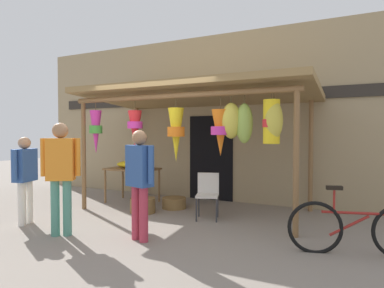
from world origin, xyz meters
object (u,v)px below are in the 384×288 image
object	(u,v)px
display_table	(132,172)
shopper_by_bananas	(25,173)
folding_chair	(208,191)
wicker_basket_by_table	(174,203)
flower_heap_on_table	(132,164)
parked_bicycle	(357,229)
vendor_in_orange	(61,169)
wicker_basket_spare	(143,205)
customer_foreground	(140,176)

from	to	relation	value
display_table	shopper_by_bananas	xyz separation A→B (m)	(-0.56, -2.32, 0.19)
folding_chair	wicker_basket_by_table	world-z (taller)	folding_chair
folding_chair	shopper_by_bananas	xyz separation A→B (m)	(-2.69, -1.77, 0.39)
flower_heap_on_table	folding_chair	xyz separation A→B (m)	(2.16, -0.58, -0.37)
folding_chair	parked_bicycle	size ratio (longest dim) A/B	0.49
parked_bicycle	folding_chair	bearing A→B (deg)	161.01
folding_chair	wicker_basket_by_table	bearing A→B (deg)	155.14
flower_heap_on_table	wicker_basket_by_table	world-z (taller)	flower_heap_on_table
flower_heap_on_table	parked_bicycle	size ratio (longest dim) A/B	0.43
vendor_in_orange	shopper_by_bananas	world-z (taller)	vendor_in_orange
wicker_basket_by_table	wicker_basket_spare	world-z (taller)	wicker_basket_spare
display_table	wicker_basket_by_table	xyz separation A→B (m)	(1.16, -0.11, -0.58)
wicker_basket_by_table	vendor_in_orange	world-z (taller)	vendor_in_orange
wicker_basket_by_table	parked_bicycle	size ratio (longest dim) A/B	0.30
flower_heap_on_table	parked_bicycle	xyz separation A→B (m)	(4.64, -1.43, -0.52)
display_table	parked_bicycle	bearing A→B (deg)	-17.01
parked_bicycle	wicker_basket_by_table	bearing A→B (deg)	159.31
customer_foreground	wicker_basket_by_table	bearing A→B (deg)	105.65
wicker_basket_by_table	parked_bicycle	xyz separation A→B (m)	(3.45, -1.30, 0.23)
wicker_basket_by_table	customer_foreground	world-z (taller)	customer_foreground
wicker_basket_by_table	parked_bicycle	world-z (taller)	parked_bicycle
vendor_in_orange	shopper_by_bananas	size ratio (longest dim) A/B	1.15
folding_chair	wicker_basket_by_table	xyz separation A→B (m)	(-0.97, 0.45, -0.39)
display_table	customer_foreground	size ratio (longest dim) A/B	0.70
wicker_basket_spare	shopper_by_bananas	world-z (taller)	shopper_by_bananas
shopper_by_bananas	wicker_basket_spare	bearing A→B (deg)	50.01
display_table	flower_heap_on_table	size ratio (longest dim) A/B	1.57
display_table	vendor_in_orange	size ratio (longest dim) A/B	0.66
parked_bicycle	customer_foreground	size ratio (longest dim) A/B	1.04
customer_foreground	flower_heap_on_table	bearing A→B (deg)	128.91
vendor_in_orange	customer_foreground	world-z (taller)	vendor_in_orange
vendor_in_orange	customer_foreground	size ratio (longest dim) A/B	1.07
flower_heap_on_table	shopper_by_bananas	size ratio (longest dim) A/B	0.48
folding_chair	customer_foreground	world-z (taller)	customer_foreground
shopper_by_bananas	wicker_basket_by_table	bearing A→B (deg)	52.17
wicker_basket_by_table	customer_foreground	xyz separation A→B (m)	(0.58, -2.06, 0.85)
folding_chair	parked_bicycle	distance (m)	2.62
flower_heap_on_table	wicker_basket_spare	world-z (taller)	flower_heap_on_table
parked_bicycle	shopper_by_bananas	bearing A→B (deg)	-169.99
folding_chair	vendor_in_orange	bearing A→B (deg)	-129.65
display_table	flower_heap_on_table	bearing A→B (deg)	142.86
wicker_basket_by_table	vendor_in_orange	bearing A→B (deg)	-105.08
wicker_basket_spare	customer_foreground	world-z (taller)	customer_foreground
flower_heap_on_table	vendor_in_orange	distance (m)	2.60
parked_bicycle	vendor_in_orange	xyz separation A→B (m)	(-4.10, -1.10, 0.69)
folding_chair	shopper_by_bananas	distance (m)	3.24
display_table	wicker_basket_by_table	world-z (taller)	display_table
flower_heap_on_table	wicker_basket_spare	xyz separation A→B (m)	(0.82, -0.74, -0.72)
customer_foreground	shopper_by_bananas	xyz separation A→B (m)	(-2.30, -0.16, -0.07)
parked_bicycle	shopper_by_bananas	world-z (taller)	shopper_by_bananas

